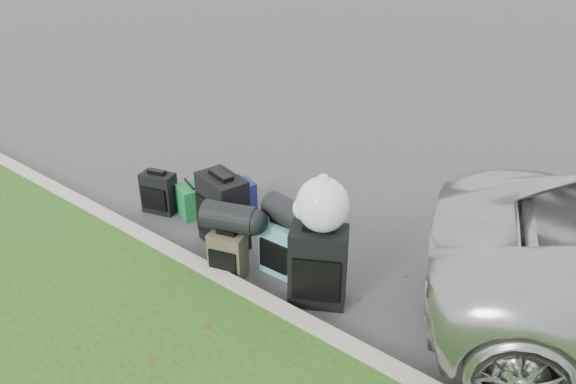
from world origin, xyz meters
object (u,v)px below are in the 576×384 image
Objects in this scene: suitcase_large_black_left at (223,211)px; tote_green at (191,201)px; suitcase_teal at (281,248)px; suitcase_olive at (228,255)px; suitcase_small_black at (159,193)px; suitcase_large_black_right at (318,266)px; tote_navy at (243,194)px.

tote_green is (-0.76, 0.19, -0.22)m from suitcase_large_black_left.
suitcase_large_black_left is 0.86m from suitcase_teal.
tote_green is at bearing 136.04° from suitcase_olive.
suitcase_small_black is 0.64× the size of suitcase_large_black_right.
suitcase_large_black_left reaches higher than tote_green.
suitcase_large_black_left is 2.53× the size of tote_navy.
suitcase_large_black_left is at bearing 143.54° from suitcase_large_black_right.
suitcase_teal is 1.78× the size of tote_navy.
suitcase_large_black_left is at bearing -40.56° from tote_navy.
suitcase_olive is 0.99m from suitcase_large_black_right.
suitcase_olive is 0.85× the size of suitcase_teal.
tote_navy is at bearing 132.56° from suitcase_large_black_left.
suitcase_small_black is 0.42m from tote_green.
suitcase_small_black is 1.03× the size of suitcase_olive.
suitcase_small_black reaches higher than tote_navy.
suitcase_large_black_left is 1.43m from suitcase_large_black_right.
suitcase_teal is 1.52m from tote_navy.
suitcase_teal is at bearing -11.76° from tote_navy.
tote_navy is at bearing 109.49° from suitcase_olive.
suitcase_small_black is 1.03m from tote_navy.
suitcase_large_black_left is at bearing 120.99° from suitcase_olive.
suitcase_small_black is at bearing 146.08° from suitcase_large_black_right.
tote_navy is (-0.90, 1.18, -0.09)m from suitcase_olive.
suitcase_small_black reaches higher than tote_green.
suitcase_olive is at bearing -32.82° from suitcase_small_black.
suitcase_large_black_left reaches higher than suitcase_teal.
tote_navy is (0.32, 0.58, -0.03)m from tote_green.
suitcase_large_black_right is (1.42, -0.17, -0.01)m from suitcase_large_black_left.
suitcase_small_black is 1.14m from suitcase_large_black_left.
suitcase_teal is 0.60m from suitcase_large_black_right.
suitcase_large_black_right is at bearing -22.04° from suitcase_small_black.
suitcase_large_black_right is (0.95, 0.24, 0.15)m from suitcase_olive.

